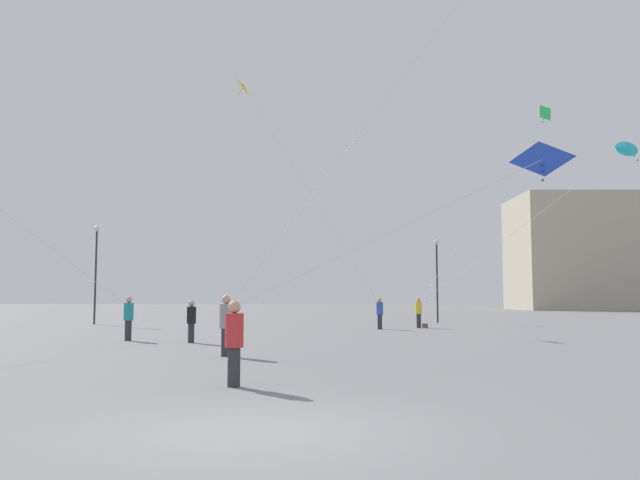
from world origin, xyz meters
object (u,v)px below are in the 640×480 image
(person_in_grey, at_px, (226,323))
(person_in_blue, at_px, (380,312))
(person_in_black, at_px, (191,320))
(kite_cyan_diamond, at_px, (624,150))
(person_in_teal, at_px, (129,316))
(person_in_red, at_px, (234,339))
(kite_emerald_delta, at_px, (543,118))
(handbag_beside_flyer, at_px, (425,326))
(building_left_hall, at_px, (596,253))
(person_in_yellow, at_px, (419,311))
(lamppost_east, at_px, (437,267))
(kite_cobalt_delta, at_px, (538,161))
(kite_amber_diamond, at_px, (244,87))
(lamppost_west, at_px, (96,260))

(person_in_grey, xyz_separation_m, person_in_blue, (5.28, 15.89, -0.05))
(person_in_black, relative_size, kite_cyan_diamond, 0.16)
(person_in_teal, bearing_deg, person_in_red, 133.66)
(kite_emerald_delta, bearing_deg, handbag_beside_flyer, -153.31)
(person_in_grey, height_order, kite_cyan_diamond, kite_cyan_diamond)
(kite_emerald_delta, relative_size, building_left_hall, 0.56)
(person_in_yellow, relative_size, lamppost_east, 0.30)
(person_in_teal, relative_size, kite_cyan_diamond, 0.18)
(person_in_black, xyz_separation_m, kite_cobalt_delta, (12.27, -2.09, 5.42))
(person_in_red, distance_m, person_in_blue, 22.54)
(person_in_grey, xyz_separation_m, kite_emerald_delta, (15.84, 21.56, 11.89))
(person_in_teal, bearing_deg, handbag_beside_flyer, -121.86)
(kite_amber_diamond, distance_m, kite_cyan_diamond, 22.55)
(person_in_red, height_order, person_in_blue, person_in_blue)
(person_in_grey, relative_size, kite_amber_diamond, 0.12)
(person_in_black, bearing_deg, person_in_red, -142.88)
(person_in_yellow, bearing_deg, kite_cobalt_delta, -102.49)
(kite_cobalt_delta, bearing_deg, person_in_teal, 168.03)
(person_in_red, bearing_deg, kite_cyan_diamond, 52.07)
(lamppost_west, bearing_deg, kite_amber_diamond, -0.39)
(person_in_grey, xyz_separation_m, person_in_teal, (-5.00, 6.49, -0.02))
(kite_emerald_delta, bearing_deg, lamppost_west, -179.54)
(person_in_black, bearing_deg, lamppost_west, 51.73)
(kite_amber_diamond, distance_m, lamppost_west, 14.27)
(person_in_red, distance_m, building_left_hall, 84.71)
(person_in_teal, bearing_deg, kite_amber_diamond, -80.68)
(person_in_blue, bearing_deg, building_left_hall, 95.17)
(person_in_red, bearing_deg, kite_amber_diamond, 100.92)
(person_in_yellow, distance_m, kite_emerald_delta, 15.14)
(person_in_black, height_order, building_left_hall, building_left_hall)
(person_in_red, height_order, lamppost_east, lamppost_east)
(person_in_blue, distance_m, lamppost_west, 18.45)
(person_in_grey, height_order, handbag_beside_flyer, person_in_grey)
(person_in_blue, distance_m, lamppost_east, 10.28)
(kite_emerald_delta, bearing_deg, lamppost_east, 152.56)
(person_in_yellow, bearing_deg, lamppost_east, 51.69)
(person_in_black, relative_size, building_left_hall, 0.07)
(person_in_black, xyz_separation_m, kite_emerald_delta, (18.11, 16.16, 11.99))
(kite_cyan_diamond, height_order, handbag_beside_flyer, kite_cyan_diamond)
(kite_cyan_diamond, xyz_separation_m, lamppost_west, (-28.56, 9.65, -4.52))
(person_in_black, relative_size, kite_emerald_delta, 0.13)
(kite_emerald_delta, xyz_separation_m, handbag_beside_flyer, (-8.00, -4.02, -12.73))
(person_in_grey, bearing_deg, kite_cyan_diamond, 9.45)
(person_in_grey, distance_m, lamppost_east, 26.73)
(kite_cyan_diamond, height_order, lamppost_east, kite_cyan_diamond)
(kite_emerald_delta, bearing_deg, person_in_blue, -151.77)
(person_in_yellow, height_order, lamppost_east, lamppost_east)
(person_in_teal, xyz_separation_m, lamppost_east, (14.57, 18.32, 2.71))
(building_left_hall, bearing_deg, lamppost_east, -121.51)
(kite_amber_diamond, bearing_deg, building_left_hall, 50.51)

